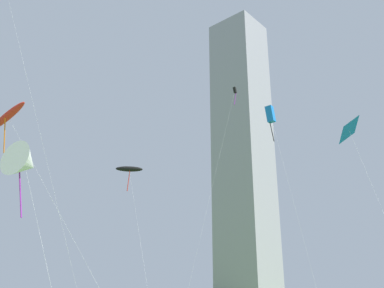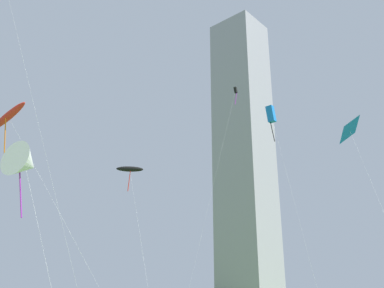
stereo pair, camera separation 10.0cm
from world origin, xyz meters
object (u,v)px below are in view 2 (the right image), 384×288
(kite_flying_5, at_px, (349,130))
(kite_flying_4, at_px, (25,163))
(kite_flying_0, at_px, (271,115))
(kite_flying_1, at_px, (235,93))
(kite_flying_7, at_px, (8,117))
(kite_flying_3, at_px, (130,169))
(distant_highrise_0, at_px, (244,148))

(kite_flying_5, bearing_deg, kite_flying_4, -122.94)
(kite_flying_0, bearing_deg, kite_flying_1, 139.88)
(kite_flying_5, xyz_separation_m, kite_flying_7, (-24.34, -23.85, -0.89))
(kite_flying_1, distance_m, kite_flying_4, 43.96)
(kite_flying_1, xyz_separation_m, kite_flying_4, (2.83, -37.90, -22.09))
(kite_flying_1, bearing_deg, kite_flying_0, -40.12)
(kite_flying_3, height_order, kite_flying_5, kite_flying_5)
(kite_flying_7, bearing_deg, kite_flying_5, 44.42)
(kite_flying_3, xyz_separation_m, distant_highrise_0, (-27.82, 86.15, 32.95))
(kite_flying_3, bearing_deg, kite_flying_5, 9.40)
(kite_flying_0, relative_size, kite_flying_1, 0.73)
(kite_flying_0, distance_m, kite_flying_1, 15.41)
(kite_flying_3, height_order, distant_highrise_0, distant_highrise_0)
(kite_flying_4, bearing_deg, kite_flying_0, 77.43)
(kite_flying_5, bearing_deg, distant_highrise_0, 123.95)
(kite_flying_4, height_order, kite_flying_7, kite_flying_7)
(kite_flying_1, height_order, kite_flying_7, kite_flying_1)
(kite_flying_0, xyz_separation_m, kite_flying_1, (-9.50, 8.00, 9.13))
(kite_flying_0, relative_size, kite_flying_3, 1.41)
(kite_flying_0, height_order, distant_highrise_0, distant_highrise_0)
(kite_flying_3, distance_m, kite_flying_4, 24.81)
(kite_flying_5, height_order, kite_flying_7, kite_flying_5)
(kite_flying_3, xyz_separation_m, kite_flying_4, (10.18, -21.69, -6.40))
(distant_highrise_0, bearing_deg, kite_flying_4, -64.45)
(kite_flying_7, bearing_deg, kite_flying_1, 82.74)
(kite_flying_3, height_order, kite_flying_4, kite_flying_3)
(kite_flying_1, xyz_separation_m, distant_highrise_0, (-35.17, 69.94, 17.25))
(kite_flying_5, height_order, distant_highrise_0, distant_highrise_0)
(kite_flying_0, xyz_separation_m, kite_flying_4, (-6.66, -29.89, -12.96))
(kite_flying_0, distance_m, kite_flying_3, 19.85)
(kite_flying_0, xyz_separation_m, kite_flying_3, (-16.85, -8.20, -6.56))
(kite_flying_4, distance_m, distant_highrise_0, 120.92)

